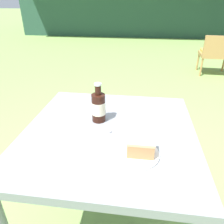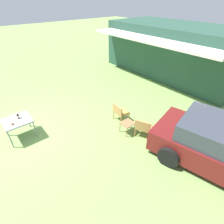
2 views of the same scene
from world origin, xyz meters
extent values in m
cylinder|color=#B2844C|center=(1.77, 3.68, 0.17)|extent=(0.04, 0.04, 0.34)
cylinder|color=#B2844C|center=(1.27, 3.70, 0.17)|extent=(0.04, 0.04, 0.34)
cylinder|color=#B2844C|center=(1.25, 3.29, 0.17)|extent=(0.04, 0.04, 0.34)
cube|color=#B2844C|center=(1.51, 3.48, 0.37)|extent=(0.57, 0.49, 0.06)
cube|color=#B2844C|center=(1.50, 3.27, 0.57)|extent=(0.55, 0.08, 0.34)
cube|color=gold|center=(1.51, 3.48, 0.42)|extent=(0.52, 0.42, 0.05)
cube|color=gray|center=(0.00, 0.00, 0.72)|extent=(0.85, 0.89, 0.04)
cylinder|color=gray|center=(-0.39, 0.40, 0.35)|extent=(0.04, 0.04, 0.70)
cylinder|color=gray|center=(0.39, 0.40, 0.35)|extent=(0.04, 0.04, 0.70)
cylinder|color=white|center=(0.13, -0.18, 0.74)|extent=(0.22, 0.22, 0.01)
cube|color=#AD7A4C|center=(0.16, -0.18, 0.78)|extent=(0.11, 0.08, 0.06)
cube|color=tan|center=(0.16, -0.18, 0.81)|extent=(0.11, 0.08, 0.01)
cylinder|color=black|center=(-0.07, 0.09, 0.82)|extent=(0.07, 0.07, 0.15)
cylinder|color=black|center=(-0.07, 0.09, 0.92)|extent=(0.03, 0.03, 0.05)
cylinder|color=silver|center=(-0.07, 0.09, 0.95)|extent=(0.04, 0.04, 0.01)
cylinder|color=beige|center=(-0.07, 0.09, 0.82)|extent=(0.07, 0.07, 0.07)
cube|color=silver|center=(0.07, -0.17, 0.74)|extent=(0.18, 0.02, 0.01)
cylinder|color=silver|center=(0.00, -0.02, 0.74)|extent=(0.03, 0.03, 0.01)
camera|label=1|loc=(0.14, -0.92, 1.33)|focal=35.00mm
camera|label=2|loc=(5.79, -0.51, 4.32)|focal=28.00mm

